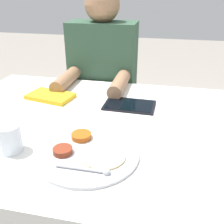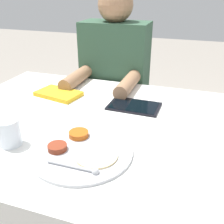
% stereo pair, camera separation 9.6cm
% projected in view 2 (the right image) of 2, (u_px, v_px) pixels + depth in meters
% --- Properties ---
extents(dining_table, '(1.29, 0.94, 0.76)m').
position_uv_depth(dining_table, '(98.00, 195.00, 1.19)').
color(dining_table, silver).
rests_on(dining_table, ground_plane).
extents(thali_tray, '(0.33, 0.33, 0.03)m').
position_uv_depth(thali_tray, '(81.00, 151.00, 0.83)').
color(thali_tray, '#B7BABF').
rests_on(thali_tray, dining_table).
extents(red_notebook, '(0.23, 0.17, 0.02)m').
position_uv_depth(red_notebook, '(59.00, 94.00, 1.26)').
color(red_notebook, silver).
rests_on(red_notebook, dining_table).
extents(tablet_device, '(0.22, 0.15, 0.01)m').
position_uv_depth(tablet_device, '(134.00, 106.00, 1.14)').
color(tablet_device, black).
rests_on(tablet_device, dining_table).
extents(person_diner, '(0.38, 0.48, 1.24)m').
position_uv_depth(person_diner, '(115.00, 101.00, 1.63)').
color(person_diner, black).
rests_on(person_diner, ground_plane).
extents(drinking_glass, '(0.08, 0.08, 0.09)m').
position_uv_depth(drinking_glass, '(9.00, 132.00, 0.86)').
color(drinking_glass, silver).
rests_on(drinking_glass, dining_table).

